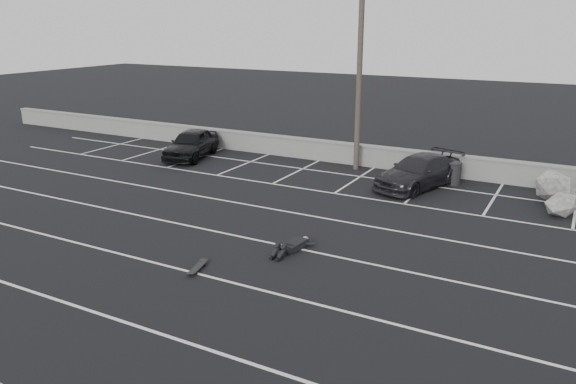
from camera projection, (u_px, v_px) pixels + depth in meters
The scene contains 9 objects.
ground at pixel (177, 269), 16.37m from camera, with size 120.00×120.00×0.00m, color black.
seawall at pixel (357, 154), 27.98m from camera, with size 50.00×0.45×1.06m.
stall_lines at pixel (254, 222), 20.11m from camera, with size 36.00×20.05×0.01m.
car_left at pixel (191, 144), 29.41m from camera, with size 1.75×4.36×1.48m, color black.
car_right at pixel (419, 172), 24.19m from camera, with size 1.91×4.71×1.37m, color black.
utility_pole at pixel (360, 65), 25.87m from camera, with size 1.31×0.26×9.81m.
trash_bin at pixel (454, 173), 24.62m from camera, with size 0.83×0.83×1.00m.
person at pixel (297, 241), 17.78m from camera, with size 1.20×2.45×0.47m, color black, non-canonical shape.
skateboard at pixel (197, 268), 16.25m from camera, with size 0.41×0.89×0.10m.
Camera 1 is at (9.98, -11.64, 6.95)m, focal length 35.00 mm.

